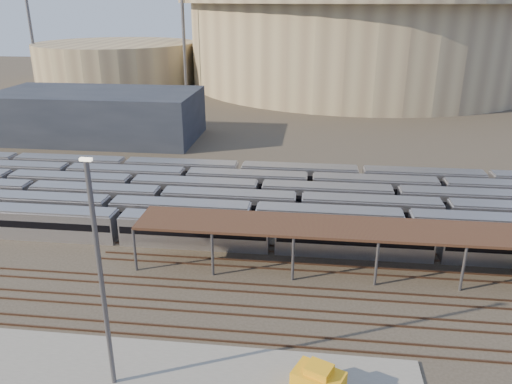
{
  "coord_description": "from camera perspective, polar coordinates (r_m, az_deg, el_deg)",
  "views": [
    {
      "loc": [
        10.8,
        -44.93,
        27.76
      ],
      "look_at": [
        3.96,
        12.0,
        5.68
      ],
      "focal_mm": 35.0,
      "sensor_mm": 36.0,
      "label": 1
    }
  ],
  "objects": [
    {
      "name": "floodlight_0",
      "position": [
        160.37,
        -8.32,
        18.32
      ],
      "size": [
        4.0,
        1.0,
        38.4
      ],
      "color": "#545358",
      "rests_on": "ground"
    },
    {
      "name": "stadium",
      "position": [
        185.82,
        11.75,
        17.17
      ],
      "size": [
        124.0,
        124.0,
        32.5
      ],
      "color": "tan",
      "rests_on": "ground"
    },
    {
      "name": "floodlight_1",
      "position": [
        190.87,
        -24.44,
        17.16
      ],
      "size": [
        4.0,
        1.0,
        38.4
      ],
      "color": "#545358",
      "rests_on": "ground"
    },
    {
      "name": "service_building",
      "position": [
        112.26,
        -17.59,
        8.39
      ],
      "size": [
        42.0,
        20.0,
        10.0
      ],
      "primitive_type": "cube",
      "color": "#1E232D",
      "rests_on": "ground"
    },
    {
      "name": "apron",
      "position": [
        43.71,
        -17.08,
        -19.31
      ],
      "size": [
        50.0,
        9.0,
        0.2
      ],
      "primitive_type": "cube",
      "color": "gray",
      "rests_on": "ground"
    },
    {
      "name": "ground",
      "position": [
        53.91,
        -5.8,
        -10.05
      ],
      "size": [
        420.0,
        420.0,
        0.0
      ],
      "primitive_type": "plane",
      "color": "#383026",
      "rests_on": "ground"
    },
    {
      "name": "inspection_shed",
      "position": [
        55.12,
        17.97,
        -4.45
      ],
      "size": [
        60.3,
        6.0,
        5.3
      ],
      "color": "#545358",
      "rests_on": "ground"
    },
    {
      "name": "yard_light_pole",
      "position": [
        37.45,
        -17.28,
        -9.48
      ],
      "size": [
        0.82,
        0.36,
        18.09
      ],
      "color": "#545358",
      "rests_on": "apron"
    },
    {
      "name": "subway_trains",
      "position": [
        69.07,
        -0.75,
        -1.02
      ],
      "size": [
        129.49,
        23.9,
        3.6
      ],
      "color": "silver",
      "rests_on": "ground"
    },
    {
      "name": "floodlight_3",
      "position": [
        206.11,
        1.12,
        19.08
      ],
      "size": [
        4.0,
        1.0,
        38.4
      ],
      "color": "#545358",
      "rests_on": "ground"
    },
    {
      "name": "secondary_arena",
      "position": [
        189.86,
        -15.57,
        14.05
      ],
      "size": [
        56.0,
        56.0,
        14.0
      ],
      "primitive_type": "cylinder",
      "color": "tan",
      "rests_on": "ground"
    },
    {
      "name": "empty_tracks",
      "position": [
        49.77,
        -7.06,
        -12.9
      ],
      "size": [
        170.0,
        9.62,
        0.18
      ],
      "color": "#4C3323",
      "rests_on": "ground"
    }
  ]
}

